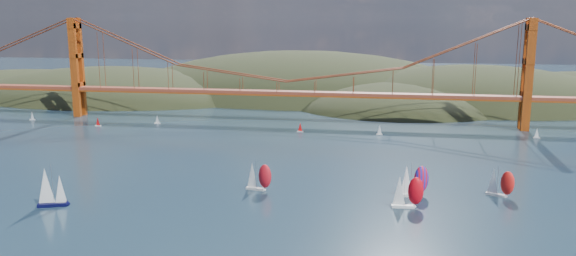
# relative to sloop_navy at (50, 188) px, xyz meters

# --- Properties ---
(headlands) EXTENTS (725.00, 225.00, 96.00)m
(headlands) POSITION_rel_sloop_navy_xyz_m (90.90, 244.59, -18.19)
(headlands) COLOR black
(headlands) RESTS_ON ground
(bridge) EXTENTS (552.00, 12.00, 55.00)m
(bridge) POSITION_rel_sloop_navy_xyz_m (44.20, 146.30, 26.50)
(bridge) COLOR brown
(bridge) RESTS_ON ground
(sloop_navy) EXTENTS (8.86, 6.45, 13.00)m
(sloop_navy) POSITION_rel_sloop_navy_xyz_m (0.00, 0.00, 0.00)
(sloop_navy) COLOR black
(sloop_navy) RESTS_ON ground
(racer_0) EXTENTS (8.93, 4.67, 10.02)m
(racer_0) POSITION_rel_sloop_navy_xyz_m (57.27, 25.99, -1.00)
(racer_0) COLOR silver
(racer_0) RESTS_ON ground
(racer_1) EXTENTS (9.40, 4.13, 10.66)m
(racer_1) POSITION_rel_sloop_navy_xyz_m (104.24, 16.55, -0.70)
(racer_1) COLOR white
(racer_1) RESTS_ON ground
(racer_2) EXTENTS (8.60, 6.31, 9.68)m
(racer_2) POSITION_rel_sloop_navy_xyz_m (133.29, 32.40, -1.17)
(racer_2) COLOR silver
(racer_2) RESTS_ON ground
(racer_rwb) EXTENTS (9.80, 6.18, 10.96)m
(racer_rwb) POSITION_rel_sloop_navy_xyz_m (106.60, 28.20, -0.56)
(racer_rwb) COLOR silver
(racer_rwb) RESTS_ON ground
(distant_boat_1) EXTENTS (3.00, 2.00, 4.70)m
(distant_boat_1) POSITION_rel_sloop_navy_xyz_m (-92.69, 128.83, -3.33)
(distant_boat_1) COLOR silver
(distant_boat_1) RESTS_ON ground
(distant_boat_2) EXTENTS (3.00, 2.00, 4.70)m
(distant_boat_2) POSITION_rel_sloop_navy_xyz_m (-48.37, 118.34, -3.33)
(distant_boat_2) COLOR silver
(distant_boat_2) RESTS_ON ground
(distant_boat_3) EXTENTS (3.00, 2.00, 4.70)m
(distant_boat_3) POSITION_rel_sloop_navy_xyz_m (-20.86, 130.02, -3.33)
(distant_boat_3) COLOR silver
(distant_boat_3) RESTS_ON ground
(distant_boat_4) EXTENTS (3.00, 2.00, 4.70)m
(distant_boat_4) POSITION_rel_sloop_navy_xyz_m (167.40, 126.15, -3.33)
(distant_boat_4) COLOR silver
(distant_boat_4) RESTS_ON ground
(distant_boat_8) EXTENTS (3.00, 2.00, 4.70)m
(distant_boat_8) POSITION_rel_sloop_navy_xyz_m (95.13, 121.14, -3.33)
(distant_boat_8) COLOR silver
(distant_boat_8) RESTS_ON ground
(distant_boat_9) EXTENTS (3.00, 2.00, 4.70)m
(distant_boat_9) POSITION_rel_sloop_navy_xyz_m (56.73, 121.46, -3.33)
(distant_boat_9) COLOR silver
(distant_boat_9) RESTS_ON ground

